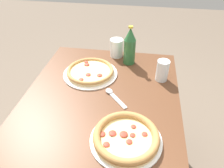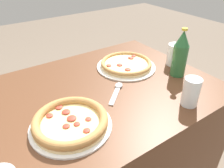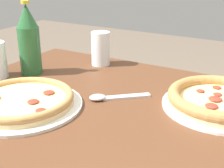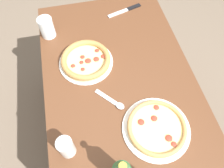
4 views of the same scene
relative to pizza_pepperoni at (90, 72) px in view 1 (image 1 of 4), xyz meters
The scene contains 7 objects.
table 0.51m from the pizza_pepperoni, 162.68° to the right, with size 1.23×0.78×0.74m.
pizza_pepperoni is the anchor object (origin of this frame).
pizza_margherita 0.51m from the pizza_pepperoni, 150.22° to the right, with size 0.29×0.29×0.04m.
glass_cola 0.40m from the pizza_pepperoni, 88.34° to the right, with size 0.07×0.07×0.12m.
glass_lemonade 0.27m from the pizza_pepperoni, 26.60° to the right, with size 0.08×0.08×0.11m.
beer_bottle 0.28m from the pizza_pepperoni, 51.91° to the right, with size 0.07×0.07×0.24m.
spoon 0.23m from the pizza_pepperoni, 137.45° to the right, with size 0.14×0.13×0.02m.
Camera 1 is at (-0.69, -0.18, 1.46)m, focal length 35.00 mm.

